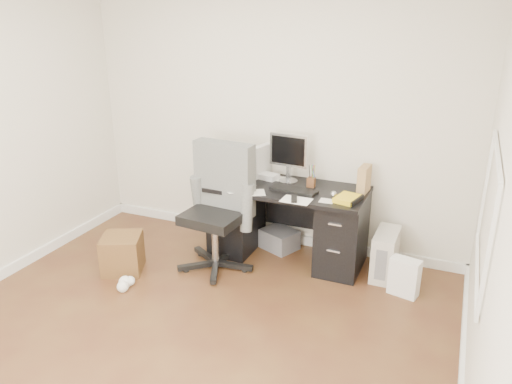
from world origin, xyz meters
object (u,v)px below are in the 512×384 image
office_chair (214,210)px  pc_tower (385,254)px  desk (287,221)px  wicker_basket (122,253)px  lcd_monitor (289,158)px  keyboard (294,190)px

office_chair → pc_tower: size_ratio=2.71×
desk → office_chair: bearing=-140.5°
office_chair → wicker_basket: (-0.79, -0.40, -0.42)m
lcd_monitor → wicker_basket: (-1.30, -1.00, -0.82)m
keyboard → wicker_basket: size_ratio=1.25×
lcd_monitor → office_chair: bearing=-125.0°
keyboard → pc_tower: bearing=14.5°
wicker_basket → office_chair: bearing=26.9°
keyboard → pc_tower: 1.03m
pc_tower → wicker_basket: (-2.31, -0.87, -0.04)m
lcd_monitor → wicker_basket: bearing=-137.0°
desk → office_chair: office_chair is taller
lcd_monitor → keyboard: 0.35m
keyboard → wicker_basket: bearing=-143.2°
wicker_basket → pc_tower: bearing=20.6°
desk → wicker_basket: (-1.35, -0.86, -0.22)m
desk → wicker_basket: 1.62m
lcd_monitor → keyboard: bearing=-53.1°
lcd_monitor → pc_tower: (1.01, -0.13, -0.77)m
lcd_monitor → desk: bearing=-64.6°
desk → wicker_basket: bearing=-147.4°
desk → pc_tower: (0.96, 0.01, -0.18)m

